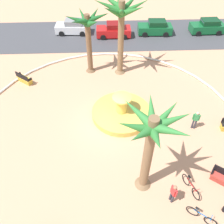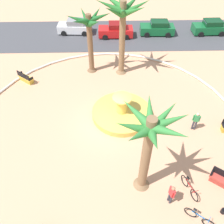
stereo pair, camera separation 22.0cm
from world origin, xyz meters
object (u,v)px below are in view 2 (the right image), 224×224
at_px(person_cyclist_helmet, 171,194).
at_px(parked_car_rightmost, 210,27).
at_px(palm_tree_by_curb, 89,30).
at_px(palm_tree_mid_plaza, 122,19).
at_px(bench_west, 26,78).
at_px(parked_car_third, 157,28).
at_px(fountain, 122,112).
at_px(bench_north, 223,181).
at_px(palm_tree_near_fountain, 150,138).
at_px(parked_car_leftmost, 75,27).
at_px(parked_car_second, 116,30).
at_px(bicycle_by_lamppost, 189,188).
at_px(bicycle_red_frame, 199,218).
at_px(person_pedestrian_stroll, 196,120).

xyz_separation_m(person_cyclist_helmet, parked_car_rightmost, (9.03, 21.02, -0.12)).
xyz_separation_m(palm_tree_by_curb, palm_tree_mid_plaza, (2.82, -0.33, 1.04)).
bearing_deg(bench_west, parked_car_third, 33.90).
xyz_separation_m(fountain, bench_north, (5.82, -6.14, 0.06)).
distance_m(palm_tree_mid_plaza, person_cyclist_helmet, 13.97).
height_order(fountain, palm_tree_near_fountain, palm_tree_near_fountain).
relative_size(bench_north, parked_car_leftmost, 0.38).
bearing_deg(fountain, bench_west, 151.54).
bearing_deg(parked_car_second, bicycle_by_lamppost, -79.73).
distance_m(fountain, bicycle_red_frame, 9.09).
bearing_deg(bench_west, palm_tree_near_fountain, -48.46).
distance_m(bench_west, parked_car_leftmost, 10.47).
height_order(palm_tree_near_fountain, parked_car_third, palm_tree_near_fountain).
bearing_deg(bench_north, parked_car_second, 106.53).
distance_m(palm_tree_near_fountain, person_cyclist_helmet, 4.02).
xyz_separation_m(palm_tree_mid_plaza, parked_car_leftmost, (-5.11, 8.47, -4.42)).
bearing_deg(person_cyclist_helmet, bench_west, 132.81).
relative_size(fountain, bench_north, 2.96).
bearing_deg(parked_car_rightmost, person_pedestrian_stroll, -111.57).
relative_size(bench_west, bicycle_by_lamppost, 0.96).
height_order(bench_west, parked_car_leftmost, parked_car_leftmost).
relative_size(fountain, palm_tree_mid_plaza, 0.67).
bearing_deg(palm_tree_by_curb, parked_car_leftmost, 105.72).
bearing_deg(parked_car_leftmost, palm_tree_by_curb, -74.28).
distance_m(palm_tree_mid_plaza, parked_car_third, 10.18).
bearing_deg(fountain, parked_car_leftmost, 108.60).
xyz_separation_m(palm_tree_near_fountain, bench_north, (4.92, -0.09, -4.12)).
relative_size(palm_tree_mid_plaza, person_pedestrian_stroll, 4.19).
distance_m(bicycle_by_lamppost, parked_car_rightmost, 21.82).
bearing_deg(bicycle_red_frame, person_pedestrian_stroll, 76.85).
relative_size(palm_tree_by_curb, parked_car_second, 1.44).
bearing_deg(parked_car_third, parked_car_second, -174.73).
distance_m(palm_tree_mid_plaza, bench_north, 14.17).
relative_size(bench_north, bicycle_red_frame, 1.12).
bearing_deg(bicycle_by_lamppost, person_cyclist_helmet, -154.16).
height_order(person_cyclist_helmet, person_pedestrian_stroll, person_pedestrian_stroll).
height_order(bicycle_by_lamppost, person_pedestrian_stroll, person_pedestrian_stroll).
height_order(fountain, palm_tree_by_curb, palm_tree_by_curb).
distance_m(bicycle_red_frame, person_cyclist_helmet, 1.84).
distance_m(palm_tree_by_curb, person_pedestrian_stroll, 11.59).
relative_size(person_pedestrian_stroll, parked_car_rightmost, 0.41).
bearing_deg(parked_car_third, bicycle_by_lamppost, -93.86).
bearing_deg(bench_west, person_pedestrian_stroll, -24.35).
relative_size(fountain, parked_car_rightmost, 1.16).
bearing_deg(person_cyclist_helmet, bench_north, 16.65).
bearing_deg(bench_west, bench_north, -36.84).
bearing_deg(parked_car_leftmost, palm_tree_mid_plaza, -58.90).
relative_size(palm_tree_by_curb, bench_north, 3.67).
xyz_separation_m(bicycle_red_frame, parked_car_third, (1.30, 22.09, 0.40)).
bearing_deg(parked_car_third, palm_tree_mid_plaza, -121.27).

